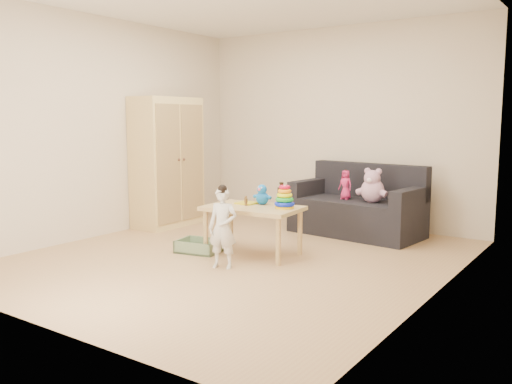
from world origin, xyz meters
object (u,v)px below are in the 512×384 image
Objects in this scene: wardrobe at (167,162)px; play_table at (253,231)px; toddler at (223,229)px; sofa at (356,217)px.

play_table is (1.82, -0.64, -0.58)m from wardrobe.
wardrobe reaches higher than toddler.
play_table is 1.29× the size of toddler.
wardrobe is 2.23× the size of toddler.
play_table reaches higher than sofa.
toddler is at bearing -33.01° from wardrobe.
sofa is 1.59m from play_table.
wardrobe reaches higher than play_table.
toddler is at bearing -84.74° from play_table.
wardrobe reaches higher than sofa.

